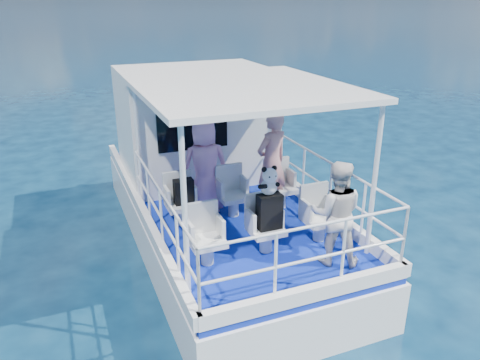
{
  "coord_description": "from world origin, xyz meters",
  "views": [
    {
      "loc": [
        -2.61,
        -6.54,
        4.4
      ],
      "look_at": [
        -0.12,
        -0.4,
        1.78
      ],
      "focal_mm": 35.0,
      "sensor_mm": 36.0,
      "label": 1
    }
  ],
  "objects_px": {
    "passenger_port_fwd": "(205,166)",
    "panda": "(269,180)",
    "backpack_center": "(269,212)",
    "passenger_stbd_aft": "(336,213)"
  },
  "relations": [
    {
      "from": "passenger_port_fwd",
      "to": "passenger_stbd_aft",
      "type": "height_order",
      "value": "passenger_port_fwd"
    },
    {
      "from": "passenger_port_fwd",
      "to": "passenger_stbd_aft",
      "type": "relative_size",
      "value": 1.1
    },
    {
      "from": "passenger_port_fwd",
      "to": "backpack_center",
      "type": "distance_m",
      "value": 1.73
    },
    {
      "from": "passenger_stbd_aft",
      "to": "passenger_port_fwd",
      "type": "bearing_deg",
      "value": -34.62
    },
    {
      "from": "passenger_port_fwd",
      "to": "panda",
      "type": "xyz_separation_m",
      "value": [
        0.41,
        -1.64,
        0.28
      ]
    },
    {
      "from": "passenger_stbd_aft",
      "to": "backpack_center",
      "type": "relative_size",
      "value": 2.87
    },
    {
      "from": "passenger_port_fwd",
      "to": "panda",
      "type": "distance_m",
      "value": 1.71
    },
    {
      "from": "backpack_center",
      "to": "panda",
      "type": "bearing_deg",
      "value": 98.25
    },
    {
      "from": "passenger_port_fwd",
      "to": "panda",
      "type": "bearing_deg",
      "value": 108.81
    },
    {
      "from": "passenger_stbd_aft",
      "to": "backpack_center",
      "type": "height_order",
      "value": "passenger_stbd_aft"
    }
  ]
}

